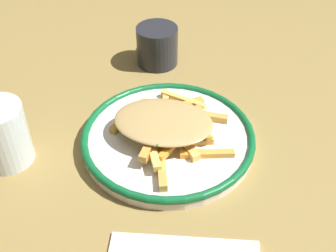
{
  "coord_description": "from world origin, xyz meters",
  "views": [
    {
      "loc": [
        -0.52,
        -0.01,
        0.49
      ],
      "look_at": [
        0.0,
        0.0,
        0.04
      ],
      "focal_mm": 46.98,
      "sensor_mm": 36.0,
      "label": 1
    }
  ],
  "objects": [
    {
      "name": "ground_plane",
      "position": [
        0.0,
        0.0,
        0.0
      ],
      "size": [
        2.6,
        2.6,
        0.0
      ],
      "primitive_type": "plane",
      "color": "olive"
    },
    {
      "name": "plate",
      "position": [
        0.0,
        0.0,
        0.01
      ],
      "size": [
        0.28,
        0.28,
        0.02
      ],
      "color": "white",
      "rests_on": "ground_plane"
    },
    {
      "name": "coffee_mug",
      "position": [
        0.24,
        0.03,
        0.04
      ],
      "size": [
        0.11,
        0.08,
        0.08
      ],
      "color": "#25262C",
      "rests_on": "ground_plane"
    },
    {
      "name": "water_glass",
      "position": [
        -0.04,
        0.25,
        0.05
      ],
      "size": [
        0.08,
        0.08,
        0.1
      ],
      "primitive_type": "cylinder",
      "color": "silver",
      "rests_on": "ground_plane"
    },
    {
      "name": "fries_heap",
      "position": [
        0.0,
        0.0,
        0.04
      ],
      "size": [
        0.23,
        0.2,
        0.04
      ],
      "color": "#DEB951",
      "rests_on": "plate"
    }
  ]
}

